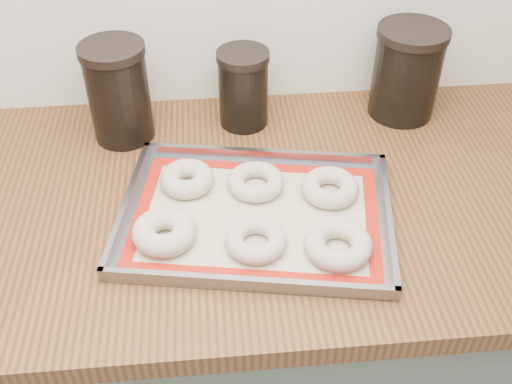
{
  "coord_description": "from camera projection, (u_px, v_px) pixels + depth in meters",
  "views": [
    {
      "loc": [
        -0.21,
        0.86,
        1.62
      ],
      "look_at": [
        -0.14,
        1.61,
        0.96
      ],
      "focal_mm": 42.0,
      "sensor_mm": 36.0,
      "label": 1
    }
  ],
  "objects": [
    {
      "name": "bagel_back_left",
      "position": [
        187.0,
        179.0,
        1.08
      ],
      "size": [
        0.12,
        0.12,
        0.04
      ],
      "primitive_type": "torus",
      "rotation": [
        0.0,
        0.0,
        -0.26
      ],
      "color": "beige",
      "rests_on": "baking_mat"
    },
    {
      "name": "bagel_back_right",
      "position": [
        330.0,
        188.0,
        1.06
      ],
      "size": [
        0.11,
        0.11,
        0.03
      ],
      "primitive_type": "torus",
      "rotation": [
        0.0,
        0.0,
        0.05
      ],
      "color": "beige",
      "rests_on": "baking_mat"
    },
    {
      "name": "bagel_front_mid",
      "position": [
        256.0,
        240.0,
        0.97
      ],
      "size": [
        0.12,
        0.12,
        0.03
      ],
      "primitive_type": "torus",
      "rotation": [
        0.0,
        0.0,
        0.16
      ],
      "color": "beige",
      "rests_on": "baking_mat"
    },
    {
      "name": "canister_right",
      "position": [
        407.0,
        72.0,
        1.22
      ],
      "size": [
        0.14,
        0.14,
        0.19
      ],
      "color": "black",
      "rests_on": "countertop"
    },
    {
      "name": "cabinet",
      "position": [
        313.0,
        339.0,
        1.41
      ],
      "size": [
        3.0,
        0.65,
        0.86
      ],
      "primitive_type": "cube",
      "color": "slate",
      "rests_on": "floor"
    },
    {
      "name": "canister_mid",
      "position": [
        243.0,
        88.0,
        1.2
      ],
      "size": [
        0.1,
        0.1,
        0.16
      ],
      "color": "black",
      "rests_on": "countertop"
    },
    {
      "name": "baking_mat",
      "position": [
        256.0,
        216.0,
        1.03
      ],
      "size": [
        0.46,
        0.36,
        0.0
      ],
      "rotation": [
        0.0,
        0.0,
        -0.18
      ],
      "color": "#C6B793",
      "rests_on": "baking_tray"
    },
    {
      "name": "bagel_front_left",
      "position": [
        164.0,
        232.0,
        0.98
      ],
      "size": [
        0.14,
        0.14,
        0.04
      ],
      "primitive_type": "torus",
      "rotation": [
        0.0,
        0.0,
        -0.37
      ],
      "color": "beige",
      "rests_on": "baking_mat"
    },
    {
      "name": "baking_tray",
      "position": [
        256.0,
        215.0,
        1.03
      ],
      "size": [
        0.51,
        0.41,
        0.03
      ],
      "rotation": [
        0.0,
        0.0,
        -0.18
      ],
      "color": "gray",
      "rests_on": "countertop"
    },
    {
      "name": "countertop",
      "position": [
        328.0,
        196.0,
        1.11
      ],
      "size": [
        3.06,
        0.68,
        0.04
      ],
      "primitive_type": "cube",
      "color": "brown",
      "rests_on": "cabinet"
    },
    {
      "name": "bagel_front_right",
      "position": [
        338.0,
        245.0,
        0.96
      ],
      "size": [
        0.12,
        0.12,
        0.03
      ],
      "primitive_type": "torus",
      "rotation": [
        0.0,
        0.0,
        -0.1
      ],
      "color": "beige",
      "rests_on": "baking_mat"
    },
    {
      "name": "bagel_back_mid",
      "position": [
        256.0,
        182.0,
        1.08
      ],
      "size": [
        0.11,
        0.11,
        0.03
      ],
      "primitive_type": "torus",
      "rotation": [
        0.0,
        0.0,
        -0.09
      ],
      "color": "beige",
      "rests_on": "baking_mat"
    },
    {
      "name": "canister_left",
      "position": [
        119.0,
        92.0,
        1.16
      ],
      "size": [
        0.12,
        0.12,
        0.2
      ],
      "color": "black",
      "rests_on": "countertop"
    }
  ]
}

